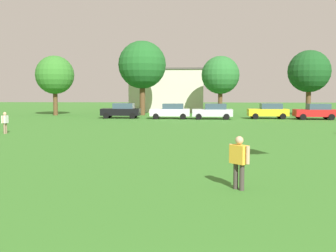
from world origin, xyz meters
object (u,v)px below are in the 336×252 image
at_px(parked_car_black_0, 121,111).
at_px(tree_far_left, 55,75).
at_px(bystander_near_trees, 5,121).
at_px(adult_bystander, 239,158).
at_px(tree_left, 142,65).
at_px(parked_car_white_1, 171,111).
at_px(parked_car_silver_2, 213,111).
at_px(parked_car_red_4, 316,111).
at_px(parked_car_yellow_3, 269,111).
at_px(tree_center, 220,75).
at_px(tree_right, 309,72).

distance_m(parked_car_black_0, tree_far_left, 11.38).
bearing_deg(bystander_near_trees, parked_car_black_0, -16.32).
distance_m(adult_bystander, tree_left, 39.10).
distance_m(adult_bystander, bystander_near_trees, 21.01).
relative_size(parked_car_white_1, parked_car_silver_2, 1.00).
xyz_separation_m(adult_bystander, parked_car_red_4, (11.71, 31.26, -0.10)).
xyz_separation_m(parked_car_white_1, parked_car_yellow_3, (10.71, 0.80, 0.00)).
bearing_deg(bystander_near_trees, tree_center, -34.25).
height_order(bystander_near_trees, parked_car_silver_2, parked_car_silver_2).
relative_size(parked_car_white_1, tree_center, 0.58).
bearing_deg(parked_car_silver_2, parked_car_yellow_3, -169.64).
bearing_deg(parked_car_silver_2, tree_far_left, -17.21).
bearing_deg(parked_car_yellow_3, parked_car_red_4, 169.47).
height_order(tree_left, tree_center, tree_left).
relative_size(parked_car_black_0, parked_car_red_4, 1.00).
distance_m(adult_bystander, parked_car_yellow_3, 32.89).
xyz_separation_m(parked_car_white_1, tree_left, (-3.96, 6.60, 5.44)).
bearing_deg(bystander_near_trees, parked_car_white_1, -32.76).
relative_size(adult_bystander, parked_car_black_0, 0.38).
bearing_deg(parked_car_white_1, parked_car_black_0, -6.69).
bearing_deg(parked_car_white_1, bystander_near_trees, 56.41).
relative_size(parked_car_yellow_3, tree_left, 0.46).
relative_size(bystander_near_trees, parked_car_black_0, 0.36).
relative_size(adult_bystander, tree_left, 0.17).
xyz_separation_m(parked_car_white_1, tree_center, (5.88, 7.50, 4.19)).
bearing_deg(tree_left, parked_car_white_1, -59.02).
bearing_deg(tree_left, parked_car_red_4, -18.97).
xyz_separation_m(adult_bystander, tree_left, (-7.75, 37.95, 5.33)).
height_order(tree_left, tree_right, tree_left).
height_order(adult_bystander, tree_left, tree_left).
bearing_deg(parked_car_silver_2, bystander_near_trees, 45.99).
bearing_deg(bystander_near_trees, adult_bystander, -135.30).
xyz_separation_m(bystander_near_trees, parked_car_silver_2, (15.35, 15.89, -0.05)).
bearing_deg(bystander_near_trees, parked_car_red_4, -57.65).
bearing_deg(parked_car_white_1, tree_center, -128.12).
distance_m(parked_car_yellow_3, tree_right, 9.68).
height_order(parked_car_black_0, tree_right, tree_right).
height_order(parked_car_white_1, tree_far_left, tree_far_left).
distance_m(tree_left, tree_right, 20.66).
height_order(parked_car_black_0, tree_far_left, tree_far_left).
bearing_deg(parked_car_white_1, parked_car_silver_2, 175.97).
bearing_deg(tree_left, bystander_near_trees, -106.62).
bearing_deg(tree_center, tree_far_left, -175.05).
height_order(adult_bystander, parked_car_silver_2, parked_car_silver_2).
distance_m(parked_car_black_0, parked_car_yellow_3, 16.27).
bearing_deg(tree_right, adult_bystander, -108.64).
bearing_deg(tree_right, parked_car_yellow_3, -134.54).
relative_size(parked_car_silver_2, tree_far_left, 0.58).
bearing_deg(tree_center, parked_car_silver_2, -99.43).
distance_m(parked_car_black_0, tree_right, 23.55).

